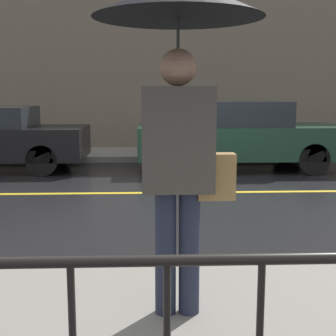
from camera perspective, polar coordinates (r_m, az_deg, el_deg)
ground_plane at (r=7.65m, az=4.65°, el=-2.99°), size 80.00×80.00×0.00m
sidewalk_far at (r=11.93m, az=2.10°, el=1.72°), size 28.00×1.98×0.14m
lane_marking at (r=7.65m, az=4.65°, el=-2.96°), size 25.20×0.12×0.01m
building_storefront at (r=13.06m, az=1.78°, el=15.75°), size 28.00×0.30×6.23m
pedestrian at (r=2.97m, az=1.33°, el=13.54°), size 1.06×1.06×2.15m
car_dark_green at (r=10.08m, az=8.37°, el=4.09°), size 4.27×1.93×1.44m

